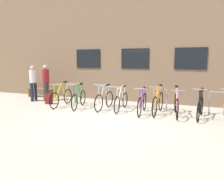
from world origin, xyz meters
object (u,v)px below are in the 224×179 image
at_px(bicycle_yellow, 61,97).
at_px(bicycle_orange, 158,102).
at_px(wooden_bench, 40,91).
at_px(person_browsing, 46,80).
at_px(bicycle_silver, 104,100).
at_px(bicycle_pink, 176,104).
at_px(bicycle_purple, 142,103).
at_px(bicycle_white, 121,101).
at_px(backpack, 49,99).
at_px(bicycle_green, 79,98).
at_px(person_by_bench, 33,81).
at_px(bicycle_black, 200,107).

distance_m(bicycle_yellow, bicycle_orange, 4.10).
xyz_separation_m(wooden_bench, person_browsing, (0.96, -0.71, 0.67)).
bearing_deg(bicycle_silver, bicycle_pink, -0.18).
height_order(bicycle_purple, bicycle_white, bicycle_purple).
height_order(bicycle_orange, bicycle_white, bicycle_orange).
distance_m(bicycle_silver, bicycle_pink, 2.79).
bearing_deg(backpack, bicycle_pink, 0.26).
bearing_deg(bicycle_purple, bicycle_white, 167.57).
xyz_separation_m(bicycle_green, person_by_bench, (-2.71, 0.44, 0.61)).
xyz_separation_m(bicycle_orange, person_browsing, (-5.42, 0.53, 0.60)).
bearing_deg(backpack, bicycle_yellow, -7.06).
bearing_deg(bicycle_purple, bicycle_silver, 176.10).
height_order(person_by_bench, person_browsing, person_browsing).
bearing_deg(wooden_bench, bicycle_pink, -10.71).
distance_m(bicycle_green, person_browsing, 2.38).
height_order(bicycle_green, wooden_bench, bicycle_green).
height_order(bicycle_white, backpack, bicycle_white).
bearing_deg(wooden_bench, bicycle_silver, -17.27).
height_order(bicycle_pink, person_by_bench, person_by_bench).
bearing_deg(bicycle_yellow, bicycle_orange, 2.40).
xyz_separation_m(bicycle_black, bicycle_green, (-4.68, -0.05, 0.00)).
distance_m(bicycle_pink, wooden_bench, 7.16).
height_order(bicycle_yellow, person_by_bench, person_by_bench).
bearing_deg(bicycle_pink, bicycle_green, -178.62).
distance_m(bicycle_black, bicycle_white, 2.88).
distance_m(bicycle_white, person_by_bench, 4.56).
bearing_deg(backpack, person_by_bench, 163.76).
relative_size(bicycle_green, person_by_bench, 0.99).
bearing_deg(bicycle_white, bicycle_yellow, -176.17).
distance_m(bicycle_black, bicycle_yellow, 5.54).
xyz_separation_m(bicycle_yellow, bicycle_white, (2.66, 0.18, -0.01)).
relative_size(bicycle_orange, wooden_bench, 1.15).
distance_m(bicycle_black, backpack, 6.28).
bearing_deg(bicycle_white, wooden_bench, 165.98).
bearing_deg(bicycle_green, bicycle_black, 0.63).
bearing_deg(bicycle_green, bicycle_purple, -0.10).
height_order(bicycle_purple, person_browsing, person_browsing).
height_order(bicycle_silver, bicycle_white, bicycle_silver).
xyz_separation_m(bicycle_yellow, bicycle_orange, (4.10, 0.17, 0.02)).
xyz_separation_m(bicycle_purple, person_browsing, (-4.87, 0.71, 0.62)).
bearing_deg(bicycle_black, person_by_bench, 176.99).
bearing_deg(bicycle_black, bicycle_purple, -178.39).
bearing_deg(bicycle_silver, bicycle_orange, 2.17).
height_order(bicycle_yellow, backpack, bicycle_yellow).
relative_size(bicycle_white, backpack, 3.95).
xyz_separation_m(bicycle_black, person_browsing, (-6.87, 0.66, 0.63)).
xyz_separation_m(bicycle_yellow, wooden_bench, (-2.28, 1.41, -0.04)).
bearing_deg(bicycle_pink, bicycle_purple, -175.37).
xyz_separation_m(bicycle_orange, bicycle_pink, (0.66, -0.09, -0.01)).
relative_size(bicycle_green, wooden_bench, 1.07).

